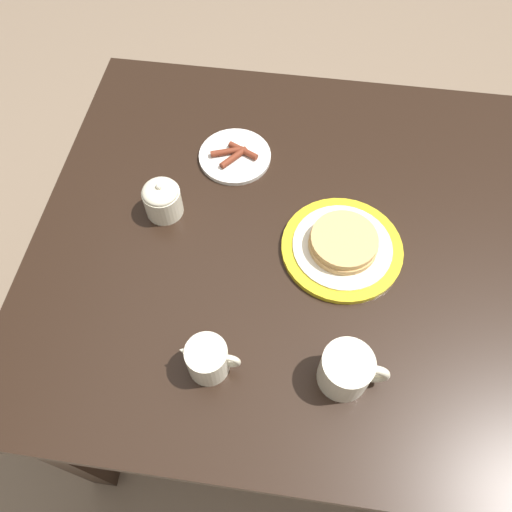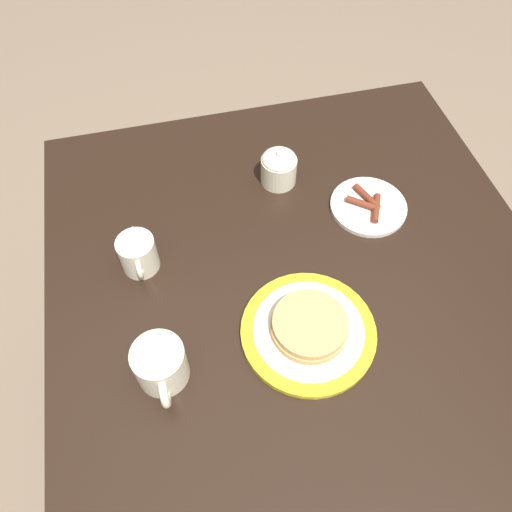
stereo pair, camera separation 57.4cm
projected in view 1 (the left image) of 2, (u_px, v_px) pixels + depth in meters
name	position (u px, v px, depth m)	size (l,w,h in m)	color
ground_plane	(314.00, 364.00, 1.65)	(8.00, 8.00, 0.00)	#7A6651
dining_table	(343.00, 271.00, 1.10)	(1.27, 0.95, 0.76)	black
pancake_plate	(343.00, 246.00, 0.97)	(0.24, 0.24, 0.05)	gold
side_plate_bacon	(235.00, 156.00, 1.10)	(0.16, 0.16, 0.02)	silver
coffee_mug	(347.00, 370.00, 0.82)	(0.12, 0.09, 0.08)	beige
creamer_pitcher	(207.00, 359.00, 0.83)	(0.11, 0.07, 0.08)	beige
sugar_bowl	(162.00, 199.00, 1.00)	(0.08, 0.08, 0.09)	beige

